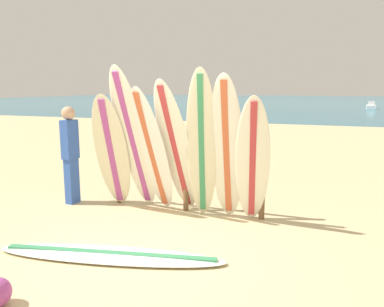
{
  "coord_description": "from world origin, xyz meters",
  "views": [
    {
      "loc": [
        2.18,
        -3.97,
        2.04
      ],
      "look_at": [
        -0.01,
        2.09,
        0.92
      ],
      "focal_mm": 35.51,
      "sensor_mm": 36.0,
      "label": 1
    }
  ],
  "objects_px": {
    "surfboard_leaning_center": "(176,149)",
    "surfboard_lying_on_sand": "(109,255)",
    "surfboard_leaning_far_right": "(253,161)",
    "surfboard_leaning_center_right": "(202,145)",
    "surfboard_leaning_right": "(227,149)",
    "surfboard_rack": "(186,167)",
    "small_boat_offshore": "(371,106)",
    "surfboard_leaning_center_left": "(152,151)",
    "beachgoer_standing": "(70,151)",
    "surfboard_leaning_far_left": "(112,153)",
    "surfboard_leaning_left": "(134,141)"
  },
  "relations": [
    {
      "from": "surfboard_leaning_far_left",
      "to": "surfboard_leaning_center_left",
      "type": "height_order",
      "value": "surfboard_leaning_center_left"
    },
    {
      "from": "surfboard_leaning_far_right",
      "to": "surfboard_lying_on_sand",
      "type": "relative_size",
      "value": 0.67
    },
    {
      "from": "surfboard_leaning_center_left",
      "to": "surfboard_leaning_far_right",
      "type": "xyz_separation_m",
      "value": [
        1.61,
        0.03,
        -0.06
      ]
    },
    {
      "from": "surfboard_rack",
      "to": "surfboard_leaning_right",
      "type": "bearing_deg",
      "value": -18.72
    },
    {
      "from": "surfboard_leaning_center",
      "to": "surfboard_leaning_far_right",
      "type": "distance_m",
      "value": 1.23
    },
    {
      "from": "surfboard_leaning_left",
      "to": "surfboard_leaning_far_left",
      "type": "bearing_deg",
      "value": -177.03
    },
    {
      "from": "surfboard_leaning_center",
      "to": "surfboard_leaning_center_right",
      "type": "bearing_deg",
      "value": -3.6
    },
    {
      "from": "surfboard_leaning_center",
      "to": "surfboard_lying_on_sand",
      "type": "xyz_separation_m",
      "value": [
        -0.18,
        -1.73,
        -1.06
      ]
    },
    {
      "from": "surfboard_leaning_far_left",
      "to": "surfboard_leaning_center_left",
      "type": "distance_m",
      "value": 0.73
    },
    {
      "from": "surfboard_leaning_far_left",
      "to": "surfboard_leaning_center",
      "type": "bearing_deg",
      "value": 5.01
    },
    {
      "from": "surfboard_leaning_center_left",
      "to": "beachgoer_standing",
      "type": "relative_size",
      "value": 1.21
    },
    {
      "from": "surfboard_leaning_center",
      "to": "surfboard_leaning_center_left",
      "type": "bearing_deg",
      "value": -170.76
    },
    {
      "from": "surfboard_leaning_far_right",
      "to": "surfboard_lying_on_sand",
      "type": "xyz_separation_m",
      "value": [
        -1.4,
        -1.69,
        -0.94
      ]
    },
    {
      "from": "surfboard_leaning_right",
      "to": "surfboard_lying_on_sand",
      "type": "bearing_deg",
      "value": -119.36
    },
    {
      "from": "surfboard_leaning_far_left",
      "to": "beachgoer_standing",
      "type": "relative_size",
      "value": 1.14
    },
    {
      "from": "surfboard_leaning_far_right",
      "to": "surfboard_rack",
      "type": "bearing_deg",
      "value": 164.34
    },
    {
      "from": "surfboard_leaning_far_left",
      "to": "beachgoer_standing",
      "type": "xyz_separation_m",
      "value": [
        -0.89,
        0.09,
        -0.03
      ]
    },
    {
      "from": "beachgoer_standing",
      "to": "surfboard_leaning_center_right",
      "type": "bearing_deg",
      "value": -0.41
    },
    {
      "from": "surfboard_leaning_far_left",
      "to": "surfboard_lying_on_sand",
      "type": "distance_m",
      "value": 2.1
    },
    {
      "from": "surfboard_leaning_center",
      "to": "small_boat_offshore",
      "type": "distance_m",
      "value": 36.07
    },
    {
      "from": "surfboard_leaning_far_right",
      "to": "surfboard_lying_on_sand",
      "type": "distance_m",
      "value": 2.39
    },
    {
      "from": "surfboard_leaning_right",
      "to": "surfboard_leaning_center_left",
      "type": "bearing_deg",
      "value": -175.14
    },
    {
      "from": "surfboard_leaning_center",
      "to": "surfboard_lying_on_sand",
      "type": "distance_m",
      "value": 2.03
    },
    {
      "from": "surfboard_leaning_center",
      "to": "surfboard_rack",
      "type": "bearing_deg",
      "value": 79.99
    },
    {
      "from": "surfboard_rack",
      "to": "beachgoer_standing",
      "type": "height_order",
      "value": "beachgoer_standing"
    },
    {
      "from": "surfboard_lying_on_sand",
      "to": "surfboard_leaning_far_right",
      "type": "bearing_deg",
      "value": 50.32
    },
    {
      "from": "surfboard_leaning_center_left",
      "to": "surfboard_leaning_center_right",
      "type": "bearing_deg",
      "value": 2.46
    },
    {
      "from": "surfboard_leaning_center_left",
      "to": "beachgoer_standing",
      "type": "bearing_deg",
      "value": 178.13
    },
    {
      "from": "surfboard_rack",
      "to": "surfboard_leaning_left",
      "type": "xyz_separation_m",
      "value": [
        -0.76,
        -0.37,
        0.45
      ]
    },
    {
      "from": "surfboard_leaning_center_right",
      "to": "surfboard_leaning_center",
      "type": "bearing_deg",
      "value": 176.4
    },
    {
      "from": "surfboard_leaning_center_right",
      "to": "surfboard_leaning_right",
      "type": "relative_size",
      "value": 1.04
    },
    {
      "from": "surfboard_leaning_right",
      "to": "small_boat_offshore",
      "type": "height_order",
      "value": "surfboard_leaning_right"
    },
    {
      "from": "surfboard_leaning_left",
      "to": "small_boat_offshore",
      "type": "distance_m",
      "value": 36.28
    },
    {
      "from": "surfboard_rack",
      "to": "small_boat_offshore",
      "type": "height_order",
      "value": "surfboard_rack"
    },
    {
      "from": "small_boat_offshore",
      "to": "surfboard_leaning_far_right",
      "type": "bearing_deg",
      "value": -97.69
    },
    {
      "from": "surfboard_rack",
      "to": "beachgoer_standing",
      "type": "xyz_separation_m",
      "value": [
        -2.06,
        -0.31,
        0.2
      ]
    },
    {
      "from": "surfboard_leaning_center_left",
      "to": "surfboard_leaning_center",
      "type": "relative_size",
      "value": 0.95
    },
    {
      "from": "beachgoer_standing",
      "to": "small_boat_offshore",
      "type": "height_order",
      "value": "beachgoer_standing"
    },
    {
      "from": "small_boat_offshore",
      "to": "surfboard_leaning_center_right",
      "type": "bearing_deg",
      "value": -98.94
    },
    {
      "from": "surfboard_leaning_far_left",
      "to": "surfboard_leaning_left",
      "type": "relative_size",
      "value": 0.82
    },
    {
      "from": "surfboard_leaning_center_left",
      "to": "small_boat_offshore",
      "type": "relative_size",
      "value": 0.79
    },
    {
      "from": "surfboard_leaning_far_left",
      "to": "surfboard_lying_on_sand",
      "type": "height_order",
      "value": "surfboard_leaning_far_left"
    },
    {
      "from": "surfboard_leaning_far_left",
      "to": "surfboard_leaning_center_right",
      "type": "distance_m",
      "value": 1.56
    },
    {
      "from": "surfboard_rack",
      "to": "surfboard_leaning_far_left",
      "type": "bearing_deg",
      "value": -161.29
    },
    {
      "from": "surfboard_leaning_left",
      "to": "beachgoer_standing",
      "type": "distance_m",
      "value": 1.32
    },
    {
      "from": "surfboard_leaning_center_right",
      "to": "surfboard_leaning_far_right",
      "type": "height_order",
      "value": "surfboard_leaning_center_right"
    },
    {
      "from": "surfboard_leaning_center_left",
      "to": "surfboard_leaning_right",
      "type": "distance_m",
      "value": 1.2
    },
    {
      "from": "surfboard_leaning_center_right",
      "to": "surfboard_rack",
      "type": "bearing_deg",
      "value": 139.77
    },
    {
      "from": "surfboard_leaning_far_right",
      "to": "beachgoer_standing",
      "type": "distance_m",
      "value": 3.23
    },
    {
      "from": "surfboard_rack",
      "to": "surfboard_leaning_center_left",
      "type": "distance_m",
      "value": 0.64
    }
  ]
}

